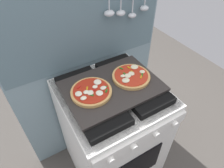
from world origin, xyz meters
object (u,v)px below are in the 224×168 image
at_px(stove, 112,132).
at_px(baking_tray, 112,86).
at_px(pizza_left, 91,91).
at_px(pizza_right, 131,76).

relative_size(stove, baking_tray, 1.67).
bearing_deg(baking_tray, stove, -90.00).
height_order(stove, pizza_left, pizza_left).
bearing_deg(pizza_left, pizza_right, -1.05).
bearing_deg(stove, baking_tray, 90.00).
relative_size(stove, pizza_right, 4.02).
bearing_deg(pizza_right, pizza_left, 178.95).
distance_m(stove, pizza_left, 0.49).
relative_size(stove, pizza_left, 4.02).
xyz_separation_m(stove, baking_tray, (0.00, 0.00, 0.46)).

